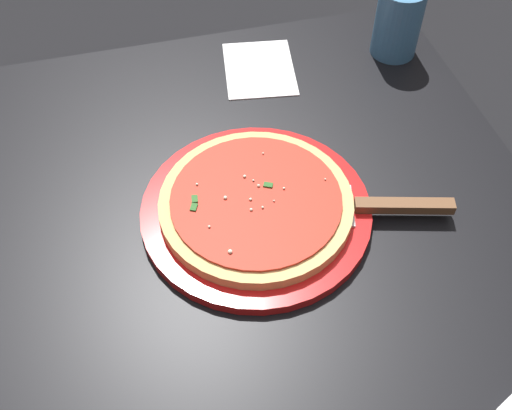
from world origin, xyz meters
TOP-DOWN VIEW (x-y plane):
  - restaurant_table at (0.00, 0.00)m, footprint 0.86×0.73m
  - serving_plate at (0.02, 0.02)m, footprint 0.31×0.31m
  - pizza at (0.02, 0.02)m, footprint 0.25×0.25m
  - pizza_server at (-0.02, -0.13)m, footprint 0.10×0.22m
  - cup_tall_drink at (0.30, -0.29)m, footprint 0.08×0.08m
  - napkin_folded_right at (0.31, -0.06)m, footprint 0.16×0.13m

SIDE VIEW (x-z plane):
  - restaurant_table at x=0.00m, z-range 0.21..0.97m
  - napkin_folded_right at x=0.31m, z-range 0.76..0.76m
  - serving_plate at x=0.02m, z-range 0.76..0.77m
  - pizza_server at x=-0.02m, z-range 0.77..0.79m
  - pizza at x=0.02m, z-range 0.77..0.80m
  - cup_tall_drink at x=0.30m, z-range 0.76..0.88m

